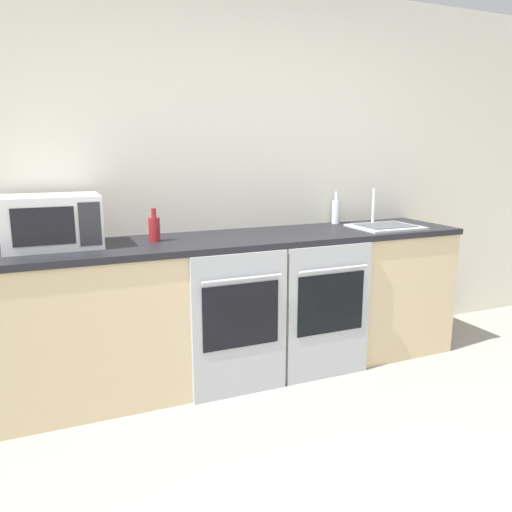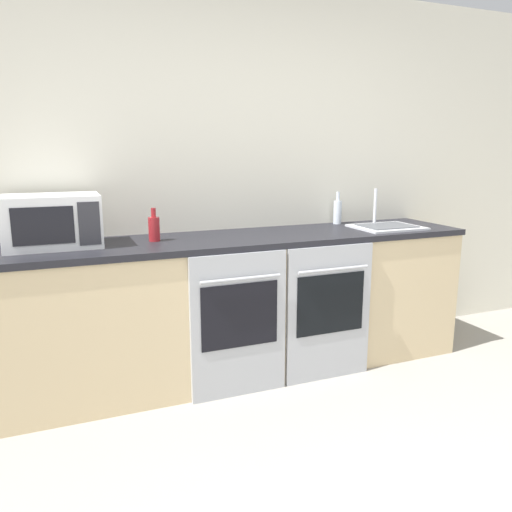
{
  "view_description": "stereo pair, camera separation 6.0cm",
  "coord_description": "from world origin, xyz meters",
  "px_view_note": "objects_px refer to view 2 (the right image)",
  "views": [
    {
      "loc": [
        -1.21,
        -1.18,
        1.49
      ],
      "look_at": [
        0.07,
        1.81,
        0.8
      ],
      "focal_mm": 35.0,
      "sensor_mm": 36.0,
      "label": 1
    },
    {
      "loc": [
        -1.15,
        -1.21,
        1.49
      ],
      "look_at": [
        0.07,
        1.81,
        0.8
      ],
      "focal_mm": 35.0,
      "sensor_mm": 36.0,
      "label": 2
    }
  ],
  "objects_px": {
    "oven_left": "(239,325)",
    "oven_right": "(329,313)",
    "bottle_red": "(154,228)",
    "sink": "(386,226)",
    "bottle_clear": "(338,211)",
    "microwave": "(53,221)"
  },
  "relations": [
    {
      "from": "bottle_red",
      "to": "sink",
      "type": "xyz_separation_m",
      "value": [
        1.65,
        -0.1,
        -0.07
      ]
    },
    {
      "from": "oven_right",
      "to": "bottle_red",
      "type": "height_order",
      "value": "bottle_red"
    },
    {
      "from": "oven_left",
      "to": "bottle_red",
      "type": "xyz_separation_m",
      "value": [
        -0.42,
        0.37,
        0.56
      ]
    },
    {
      "from": "bottle_clear",
      "to": "sink",
      "type": "relative_size",
      "value": 0.53
    },
    {
      "from": "oven_right",
      "to": "bottle_clear",
      "type": "xyz_separation_m",
      "value": [
        0.39,
        0.59,
        0.58
      ]
    },
    {
      "from": "oven_left",
      "to": "microwave",
      "type": "xyz_separation_m",
      "value": [
        -1.0,
        0.4,
        0.63
      ]
    },
    {
      "from": "oven_right",
      "to": "sink",
      "type": "height_order",
      "value": "sink"
    },
    {
      "from": "oven_right",
      "to": "oven_left",
      "type": "bearing_deg",
      "value": 180.0
    },
    {
      "from": "microwave",
      "to": "bottle_clear",
      "type": "distance_m",
      "value": 2.02
    },
    {
      "from": "sink",
      "to": "oven_right",
      "type": "bearing_deg",
      "value": -156.25
    },
    {
      "from": "bottle_clear",
      "to": "sink",
      "type": "distance_m",
      "value": 0.39
    },
    {
      "from": "oven_right",
      "to": "bottle_red",
      "type": "xyz_separation_m",
      "value": [
        -1.04,
        0.37,
        0.56
      ]
    },
    {
      "from": "microwave",
      "to": "oven_left",
      "type": "bearing_deg",
      "value": -21.93
    },
    {
      "from": "oven_left",
      "to": "bottle_clear",
      "type": "bearing_deg",
      "value": 30.07
    },
    {
      "from": "bottle_red",
      "to": "sink",
      "type": "relative_size",
      "value": 0.45
    },
    {
      "from": "sink",
      "to": "bottle_red",
      "type": "bearing_deg",
      "value": 176.44
    },
    {
      "from": "bottle_clear",
      "to": "sink",
      "type": "xyz_separation_m",
      "value": [
        0.22,
        -0.32,
        -0.08
      ]
    },
    {
      "from": "microwave",
      "to": "sink",
      "type": "distance_m",
      "value": 2.24
    },
    {
      "from": "oven_left",
      "to": "microwave",
      "type": "relative_size",
      "value": 1.7
    },
    {
      "from": "microwave",
      "to": "bottle_red",
      "type": "xyz_separation_m",
      "value": [
        0.58,
        -0.03,
        -0.07
      ]
    },
    {
      "from": "bottle_red",
      "to": "sink",
      "type": "distance_m",
      "value": 1.66
    },
    {
      "from": "oven_left",
      "to": "oven_right",
      "type": "relative_size",
      "value": 1.0
    }
  ]
}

